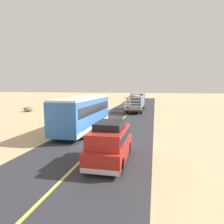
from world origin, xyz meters
name	(u,v)px	position (x,y,z in m)	size (l,w,h in m)	color
ground_plane	(98,144)	(0.00, 0.00, 0.00)	(240.00, 240.00, 0.00)	tan
road_surface	(98,144)	(0.00, 0.00, 0.01)	(8.00, 120.00, 0.02)	#2D2D33
road_centre_line	(98,143)	(0.00, 0.00, 0.02)	(0.16, 117.60, 0.00)	#D8CC4C
suv_near	(110,142)	(1.66, -3.36, 1.15)	(1.90, 4.62, 2.29)	#B2261E
livestock_truck	(137,100)	(0.87, 21.99, 1.79)	(2.53, 9.70, 3.02)	#3359A5
bus	(84,112)	(-2.65, 4.20, 1.75)	(2.54, 10.00, 3.21)	#3872C6
car_far	(130,99)	(-2.68, 41.18, 0.69)	(1.80, 4.40, 1.46)	silver
boulder_near_shoulder	(28,109)	(-16.98, 16.03, 0.44)	(1.58, 1.55, 0.88)	#84705B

